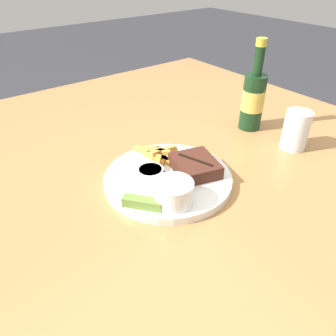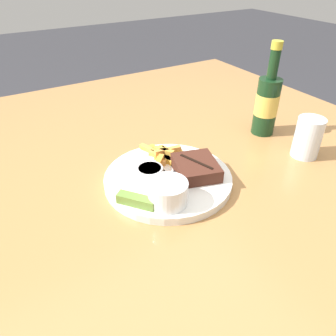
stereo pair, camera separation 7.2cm
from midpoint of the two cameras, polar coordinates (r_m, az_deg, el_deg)
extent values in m
cube|color=#A87542|center=(0.75, -2.74, -3.77)|extent=(1.50, 1.43, 0.04)
cylinder|color=#A87542|center=(1.75, 1.94, 5.28)|extent=(0.06, 0.06, 0.71)
cylinder|color=white|center=(0.74, -2.79, -2.10)|extent=(0.29, 0.29, 0.01)
cylinder|color=white|center=(0.73, -2.81, -1.53)|extent=(0.29, 0.29, 0.00)
cube|color=#472319|center=(0.73, 1.94, 0.31)|extent=(0.12, 0.12, 0.03)
cube|color=black|center=(0.73, 1.96, 1.36)|extent=(0.09, 0.03, 0.00)
cube|color=gold|center=(0.77, -0.61, 1.29)|extent=(0.07, 0.03, 0.01)
cube|color=gold|center=(0.79, -3.97, 2.82)|extent=(0.05, 0.04, 0.01)
cube|color=gold|center=(0.79, -4.03, 1.88)|extent=(0.07, 0.05, 0.01)
cube|color=gold|center=(0.81, -5.10, 2.72)|extent=(0.06, 0.02, 0.01)
cube|color=gold|center=(0.81, -6.48, 2.83)|extent=(0.07, 0.03, 0.01)
cube|color=gold|center=(0.80, -4.58, 2.45)|extent=(0.04, 0.05, 0.01)
cube|color=gold|center=(0.78, -3.97, 1.82)|extent=(0.06, 0.02, 0.01)
cube|color=gold|center=(0.77, -1.59, 1.20)|extent=(0.06, 0.07, 0.01)
cube|color=gold|center=(0.80, -4.02, 2.49)|extent=(0.06, 0.03, 0.01)
cube|color=gold|center=(0.78, -3.77, 1.57)|extent=(0.06, 0.02, 0.01)
cube|color=orange|center=(0.75, -4.87, 0.91)|extent=(0.04, 0.04, 0.01)
cube|color=gold|center=(0.78, -4.49, 1.69)|extent=(0.06, 0.03, 0.01)
cube|color=gold|center=(0.80, -2.99, 2.49)|extent=(0.03, 0.06, 0.01)
cube|color=#E69341|center=(0.79, -3.37, 2.96)|extent=(0.02, 0.07, 0.01)
cylinder|color=white|center=(0.64, -2.25, -4.40)|extent=(0.08, 0.08, 0.05)
cylinder|color=beige|center=(0.63, -2.29, -3.14)|extent=(0.07, 0.07, 0.01)
cylinder|color=silver|center=(0.71, -5.95, -1.17)|extent=(0.06, 0.06, 0.03)
cylinder|color=#C67A4C|center=(0.71, -6.00, -0.47)|extent=(0.05, 0.05, 0.01)
cube|color=olive|center=(0.64, -7.66, -6.13)|extent=(0.08, 0.07, 0.02)
cube|color=#B7B7BC|center=(0.79, -6.75, 1.40)|extent=(0.10, 0.02, 0.00)
cube|color=#B7B7BC|center=(0.74, -3.95, -0.83)|extent=(0.03, 0.00, 0.00)
cube|color=#B7B7BC|center=(0.74, -3.68, -0.70)|extent=(0.03, 0.00, 0.00)
cube|color=#B7B7BC|center=(0.74, -3.41, -0.57)|extent=(0.03, 0.00, 0.00)
cube|color=#B7B7BC|center=(0.77, 1.70, 0.91)|extent=(0.04, 0.11, 0.00)
cube|color=black|center=(0.72, -2.47, -1.62)|extent=(0.03, 0.06, 0.01)
cylinder|color=#143319|center=(0.96, 12.42, 11.03)|extent=(0.06, 0.06, 0.16)
cylinder|color=gold|center=(0.96, 12.47, 11.46)|extent=(0.06, 0.06, 0.06)
cylinder|color=#143319|center=(0.93, 13.31, 17.64)|extent=(0.03, 0.03, 0.08)
cylinder|color=gold|center=(0.92, 13.72, 20.50)|extent=(0.03, 0.03, 0.02)
cylinder|color=silver|center=(0.90, 19.27, 6.20)|extent=(0.07, 0.07, 0.10)
camera|label=1|loc=(0.04, -92.86, -1.91)|focal=35.00mm
camera|label=2|loc=(0.04, 87.14, 1.91)|focal=35.00mm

